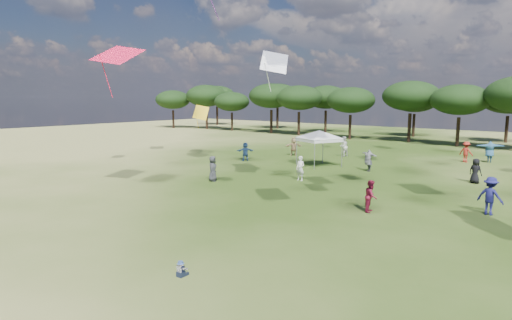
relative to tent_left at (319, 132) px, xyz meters
The scene contains 4 objects.
ground 24.41m from the tent_left, 72.57° to the right, with size 140.00×140.00×0.00m, color #304815.
tent_left is the anchor object (origin of this frame).
toddler 22.44m from the tent_left, 69.38° to the right, with size 0.33×0.37×0.49m.
festival_crowd 6.92m from the tent_left, 14.55° to the left, with size 28.76×22.11×1.86m.
Camera 1 is at (10.27, -5.84, 5.44)m, focal length 30.00 mm.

